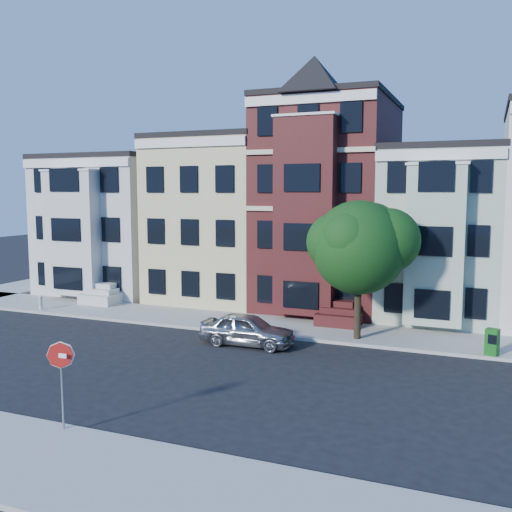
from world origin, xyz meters
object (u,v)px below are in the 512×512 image
at_px(street_tree, 359,254).
at_px(stop_sign, 62,380).
at_px(parked_car, 247,330).
at_px(fire_hydrant, 41,304).
at_px(newspaper_box, 492,342).

distance_m(street_tree, stop_sign, 14.55).
bearing_deg(street_tree, parked_car, -150.55).
relative_size(street_tree, stop_sign, 2.73).
distance_m(street_tree, fire_hydrant, 18.63).
height_order(parked_car, stop_sign, stop_sign).
bearing_deg(parked_car, street_tree, -60.70).
bearing_deg(stop_sign, street_tree, 63.02).
relative_size(street_tree, newspaper_box, 7.08).
distance_m(street_tree, parked_car, 6.12).
distance_m(newspaper_box, fire_hydrant, 24.03).
bearing_deg(stop_sign, newspaper_box, 44.08).
relative_size(newspaper_box, stop_sign, 0.39).
relative_size(street_tree, fire_hydrant, 12.08).
xyz_separation_m(street_tree, fire_hydrant, (-18.27, -0.41, -3.61)).
bearing_deg(street_tree, newspaper_box, -5.71).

